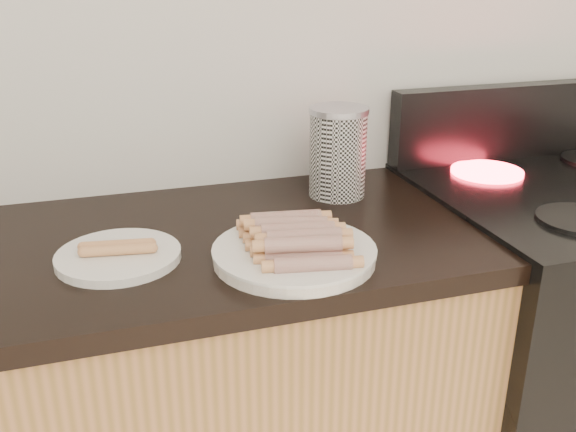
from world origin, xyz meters
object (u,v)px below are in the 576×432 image
object	(u,v)px
main_plate	(294,255)
side_plate	(119,256)
stove	(559,350)
canister	(338,152)
mug	(341,162)

from	to	relation	value
main_plate	side_plate	size ratio (longest dim) A/B	1.31
stove	canister	world-z (taller)	canister
side_plate	mug	distance (m)	0.63
side_plate	mug	bearing A→B (deg)	27.67
main_plate	canister	distance (m)	0.38
canister	mug	size ratio (longest dim) A/B	1.95
side_plate	canister	bearing A→B (deg)	22.31
main_plate	mug	distance (m)	0.46
side_plate	main_plate	bearing A→B (deg)	-17.20
stove	mug	bearing A→B (deg)	155.60
main_plate	canister	world-z (taller)	canister
stove	side_plate	world-z (taller)	side_plate
stove	side_plate	size ratio (longest dim) A/B	3.97
canister	mug	bearing A→B (deg)	61.91
main_plate	canister	bearing A→B (deg)	56.41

